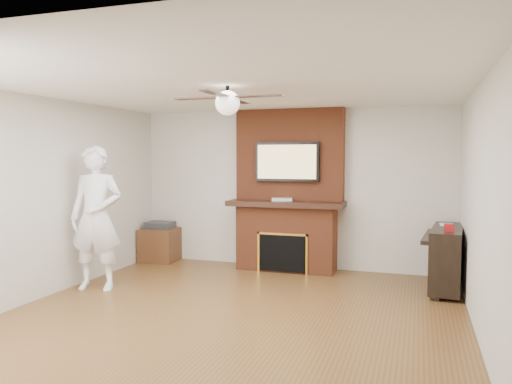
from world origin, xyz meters
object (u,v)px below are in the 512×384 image
(fireplace, at_px, (288,206))
(side_table, at_px, (160,243))
(piano, at_px, (446,257))
(person, at_px, (96,218))

(fireplace, bearing_deg, side_table, -178.25)
(fireplace, height_order, piano, fireplace)
(fireplace, distance_m, side_table, 2.31)
(person, bearing_deg, piano, 6.24)
(piano, bearing_deg, side_table, 179.28)
(person, xyz_separation_m, side_table, (-0.10, 1.87, -0.65))
(fireplace, distance_m, piano, 2.43)
(person, distance_m, side_table, 1.99)
(fireplace, height_order, side_table, fireplace)
(person, bearing_deg, fireplace, 31.40)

